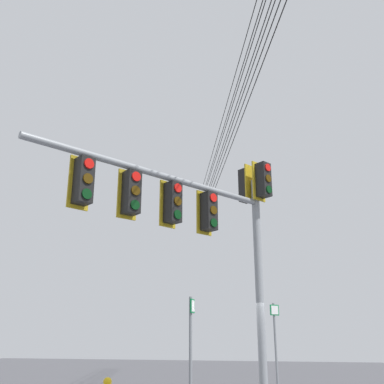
{
  "coord_description": "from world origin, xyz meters",
  "views": [
    {
      "loc": [
        -11.97,
        -2.62,
        1.61
      ],
      "look_at": [
        -2.46,
        0.26,
        4.86
      ],
      "focal_mm": 42.82,
      "sensor_mm": 36.0,
      "label": 1
    }
  ],
  "objects": [
    {
      "name": "signal_mast_assembly",
      "position": [
        -2.12,
        0.06,
        4.41
      ],
      "size": [
        5.69,
        3.8,
        6.11
      ],
      "color": "gray",
      "rests_on": "ground"
    },
    {
      "name": "route_sign_primary",
      "position": [
        -2.01,
        0.42,
        1.47
      ],
      "size": [
        0.25,
        0.1,
        2.56
      ],
      "color": "slate",
      "rests_on": "ground"
    },
    {
      "name": "route_sign_secondary",
      "position": [
        2.79,
        -0.81,
        1.63
      ],
      "size": [
        0.23,
        0.25,
        2.75
      ],
      "color": "slate",
      "rests_on": "ground"
    },
    {
      "name": "overhead_wire_span",
      "position": [
        0.67,
        -0.43,
        9.27
      ],
      "size": [
        27.63,
        10.34,
        2.95
      ],
      "color": "black"
    }
  ]
}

